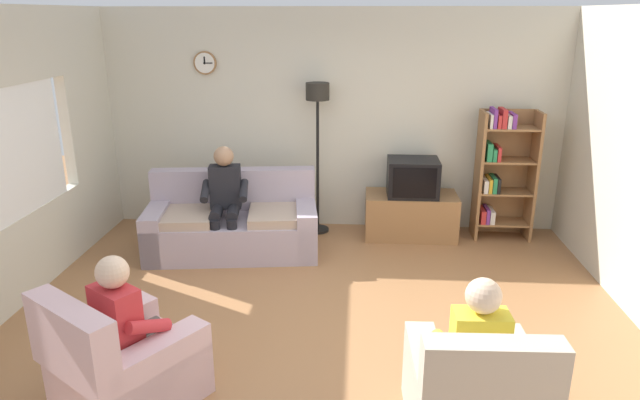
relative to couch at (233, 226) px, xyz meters
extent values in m
plane|color=#9E6B42|center=(1.10, -1.64, -0.31)|extent=(12.00, 12.00, 0.00)
cube|color=beige|center=(1.10, 1.02, 1.04)|extent=(6.20, 0.12, 2.70)
cylinder|color=olive|center=(-0.46, 0.94, 1.74)|extent=(0.28, 0.03, 0.28)
cylinder|color=white|center=(-0.46, 0.93, 1.74)|extent=(0.24, 0.01, 0.24)
cube|color=black|center=(-0.46, 0.92, 1.77)|extent=(0.02, 0.01, 0.09)
cube|color=black|center=(-0.42, 0.92, 1.74)|extent=(0.11, 0.01, 0.01)
cube|color=beige|center=(-1.76, 0.46, 1.09)|extent=(0.12, 1.10, 1.20)
cube|color=white|center=(-1.73, -1.34, 1.09)|extent=(0.04, 2.00, 1.30)
cube|color=#A899A8|center=(0.01, -0.05, -0.10)|extent=(1.99, 1.07, 0.42)
cube|color=#A899A8|center=(-0.04, 0.30, 0.35)|extent=(1.91, 0.43, 0.48)
cube|color=#A899A8|center=(0.84, 0.05, -0.03)|extent=(0.32, 0.86, 0.56)
cube|color=#A899A8|center=(-0.83, -0.16, -0.03)|extent=(0.32, 0.86, 0.56)
cube|color=tan|center=(0.51, -0.04, 0.16)|extent=(0.68, 0.75, 0.10)
cube|color=tan|center=(-0.48, -0.16, 0.16)|extent=(0.68, 0.75, 0.10)
cube|color=olive|center=(2.07, 0.61, -0.04)|extent=(1.10, 0.56, 0.54)
cube|color=black|center=(2.07, 0.87, -0.02)|extent=(1.10, 0.04, 0.03)
cube|color=black|center=(2.07, 0.59, 0.44)|extent=(0.60, 0.48, 0.44)
cube|color=black|center=(2.07, 0.35, 0.44)|extent=(0.50, 0.01, 0.36)
cube|color=olive|center=(2.86, 0.66, 0.46)|extent=(0.04, 0.36, 1.55)
cube|color=olive|center=(3.50, 0.66, 0.46)|extent=(0.04, 0.36, 1.55)
cube|color=olive|center=(3.18, 0.83, 0.46)|extent=(0.64, 0.02, 1.55)
cube|color=olive|center=(3.18, 0.66, -0.12)|extent=(0.60, 0.34, 0.02)
cube|color=red|center=(2.93, 0.64, -0.03)|extent=(0.06, 0.28, 0.16)
cube|color=#72338C|center=(2.99, 0.64, -0.02)|extent=(0.04, 0.28, 0.18)
cube|color=silver|center=(3.04, 0.64, -0.03)|extent=(0.06, 0.28, 0.16)
cube|color=olive|center=(3.18, 0.66, 0.27)|extent=(0.60, 0.34, 0.02)
cube|color=silver|center=(2.93, 0.64, 0.36)|extent=(0.05, 0.28, 0.15)
cube|color=gold|center=(2.98, 0.64, 0.36)|extent=(0.04, 0.28, 0.17)
cube|color=#267F4C|center=(3.03, 0.64, 0.37)|extent=(0.05, 0.28, 0.18)
cube|color=black|center=(3.08, 0.64, 0.37)|extent=(0.04, 0.28, 0.18)
cube|color=olive|center=(3.18, 0.66, 0.66)|extent=(0.60, 0.34, 0.02)
cube|color=#267F4C|center=(2.94, 0.64, 0.77)|extent=(0.06, 0.28, 0.21)
cube|color=#267F4C|center=(3.00, 0.64, 0.74)|extent=(0.04, 0.28, 0.14)
cube|color=red|center=(3.05, 0.64, 0.75)|extent=(0.04, 0.28, 0.17)
cube|color=olive|center=(3.18, 0.66, 1.04)|extent=(0.60, 0.34, 0.02)
cube|color=silver|center=(2.92, 0.64, 1.13)|extent=(0.03, 0.28, 0.16)
cube|color=#72338C|center=(2.96, 0.64, 1.16)|extent=(0.04, 0.28, 0.22)
cube|color=red|center=(3.01, 0.64, 1.13)|extent=(0.04, 0.28, 0.15)
cube|color=red|center=(3.07, 0.64, 1.16)|extent=(0.05, 0.28, 0.22)
cube|color=silver|center=(3.13, 0.64, 1.13)|extent=(0.04, 0.28, 0.15)
cube|color=#72338C|center=(3.18, 0.64, 1.14)|extent=(0.05, 0.28, 0.17)
cylinder|color=black|center=(0.92, 0.71, -0.30)|extent=(0.28, 0.28, 0.03)
cylinder|color=black|center=(0.92, 0.71, 0.54)|extent=(0.04, 0.04, 1.70)
cylinder|color=black|center=(0.92, 0.71, 1.44)|extent=(0.28, 0.28, 0.20)
cube|color=beige|center=(-0.16, -2.67, -0.11)|extent=(1.13, 1.14, 0.40)
cube|color=beige|center=(-0.37, -2.98, 0.34)|extent=(0.76, 0.60, 0.50)
cube|color=beige|center=(-0.40, -2.49, -0.03)|extent=(0.62, 0.77, 0.56)
cube|color=beige|center=(0.10, -2.83, -0.03)|extent=(0.62, 0.77, 0.56)
cube|color=#BCAD99|center=(2.19, -3.21, 0.34)|extent=(0.81, 0.20, 0.50)
cube|color=#BCAD99|center=(1.88, -2.83, -0.03)|extent=(0.22, 0.81, 0.56)
cube|color=#BCAD99|center=(2.48, -2.81, -0.03)|extent=(0.22, 0.81, 0.56)
cube|color=black|center=(-0.06, 0.00, 0.47)|extent=(0.36, 0.24, 0.48)
sphere|color=#A37A5B|center=(-0.06, -0.01, 0.82)|extent=(0.22, 0.22, 0.22)
cylinder|color=black|center=(0.05, -0.18, 0.23)|extent=(0.18, 0.39, 0.13)
cylinder|color=black|center=(-0.13, -0.20, 0.23)|extent=(0.18, 0.39, 0.13)
cylinder|color=black|center=(0.08, -0.37, -0.05)|extent=(0.12, 0.12, 0.52)
cylinder|color=black|center=(-0.10, -0.39, -0.05)|extent=(0.12, 0.12, 0.52)
cylinder|color=black|center=(0.16, -0.08, 0.45)|extent=(0.13, 0.34, 0.20)
cylinder|color=black|center=(-0.26, -0.13, 0.45)|extent=(0.13, 0.34, 0.20)
cube|color=red|center=(-0.19, -2.72, 0.35)|extent=(0.39, 0.36, 0.48)
sphere|color=beige|center=(-0.18, -2.71, 0.70)|extent=(0.22, 0.22, 0.22)
cylinder|color=#4C4742|center=(-0.15, -2.51, 0.11)|extent=(0.32, 0.39, 0.13)
cylinder|color=#4C4742|center=(-0.01, -2.61, 0.11)|extent=(0.32, 0.39, 0.13)
cylinder|color=#4C4742|center=(-0.05, -2.35, -0.11)|extent=(0.15, 0.15, 0.40)
cylinder|color=#4C4742|center=(0.10, -2.45, -0.11)|extent=(0.15, 0.15, 0.40)
cylinder|color=red|center=(-0.30, -2.51, 0.33)|extent=(0.26, 0.32, 0.20)
cylinder|color=red|center=(0.04, -2.75, 0.33)|extent=(0.26, 0.32, 0.20)
cube|color=yellow|center=(2.18, -2.89, 0.35)|extent=(0.35, 0.21, 0.48)
sphere|color=beige|center=(2.18, -2.88, 0.70)|extent=(0.22, 0.22, 0.22)
cylinder|color=#4C4742|center=(2.08, -2.70, 0.11)|extent=(0.14, 0.38, 0.13)
cylinder|color=#4C4742|center=(2.26, -2.70, 0.11)|extent=(0.14, 0.38, 0.13)
cylinder|color=#4C4742|center=(2.08, -2.51, -0.11)|extent=(0.11, 0.11, 0.40)
cylinder|color=#4C4742|center=(2.26, -2.51, -0.11)|extent=(0.11, 0.11, 0.40)
cylinder|color=yellow|center=(1.97, -2.79, 0.33)|extent=(0.10, 0.33, 0.20)
cylinder|color=yellow|center=(2.39, -2.78, 0.33)|extent=(0.10, 0.33, 0.20)
camera|label=1|loc=(1.40, -5.98, 2.31)|focal=31.85mm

